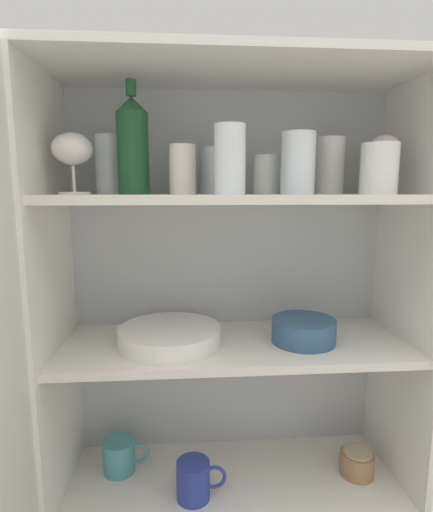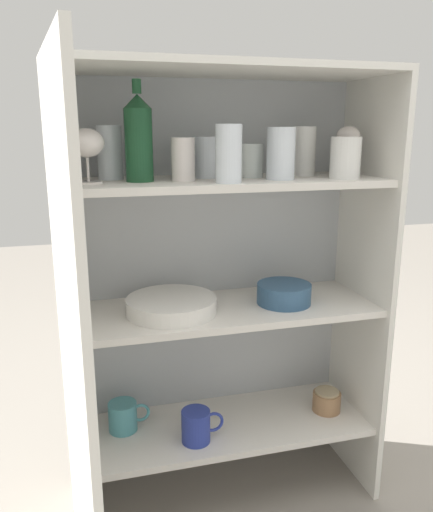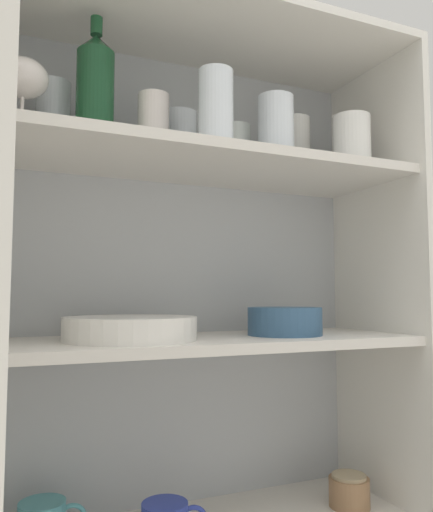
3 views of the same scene
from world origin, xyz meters
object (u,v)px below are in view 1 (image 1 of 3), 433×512
at_px(mixing_bowl_large, 304,329).
at_px(storage_jar, 357,462).
at_px(wine_bottle, 133,145).
at_px(plate_stack_white, 170,336).
at_px(coffee_mug_primary, 194,480).

relative_size(mixing_bowl_large, storage_jar, 1.78).
distance_m(wine_bottle, mixing_bowl_large, 0.61).
relative_size(plate_stack_white, storage_jar, 2.84).
xyz_separation_m(plate_stack_white, coffee_mug_primary, (0.06, -0.06, -0.36)).
relative_size(plate_stack_white, coffee_mug_primary, 2.03).
bearing_deg(storage_jar, mixing_bowl_large, -179.68).
bearing_deg(wine_bottle, plate_stack_white, 2.26).
bearing_deg(coffee_mug_primary, plate_stack_white, 134.33).
height_order(wine_bottle, plate_stack_white, wine_bottle).
relative_size(wine_bottle, plate_stack_white, 0.99).
xyz_separation_m(wine_bottle, mixing_bowl_large, (0.41, -0.00, -0.45)).
distance_m(plate_stack_white, storage_jar, 0.62).
distance_m(wine_bottle, coffee_mug_primary, 0.83).
xyz_separation_m(coffee_mug_primary, storage_jar, (0.44, 0.05, -0.01)).
height_order(mixing_bowl_large, coffee_mug_primary, mixing_bowl_large).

